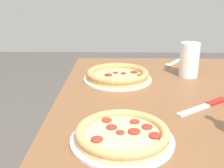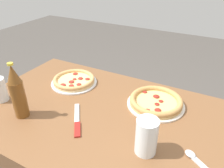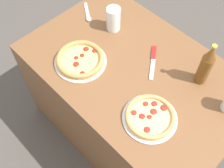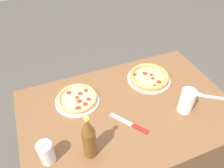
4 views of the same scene
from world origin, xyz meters
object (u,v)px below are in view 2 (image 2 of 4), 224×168
object	(u,v)px
glass_red_wine	(146,138)
beer_bottle	(17,92)
pizza_pepperoni	(156,102)
spoon	(198,161)
pizza_salami	(74,80)
knife	(77,121)

from	to	relation	value
glass_red_wine	beer_bottle	distance (m)	0.60
pizza_pepperoni	spoon	xyz separation A→B (m)	(0.25, -0.27, -0.01)
pizza_salami	beer_bottle	world-z (taller)	beer_bottle
pizza_pepperoni	knife	bearing A→B (deg)	-133.62
pizza_pepperoni	spoon	world-z (taller)	pizza_pepperoni
beer_bottle	knife	distance (m)	0.29
pizza_salami	beer_bottle	distance (m)	0.38
glass_red_wine	knife	size ratio (longest dim) A/B	0.73
pizza_pepperoni	pizza_salami	bearing A→B (deg)	-178.64
beer_bottle	spoon	world-z (taller)	beer_bottle
knife	spoon	world-z (taller)	spoon
beer_bottle	knife	world-z (taller)	beer_bottle
pizza_salami	spoon	bearing A→B (deg)	-19.33
pizza_salami	beer_bottle	xyz separation A→B (m)	(-0.03, -0.36, 0.11)
spoon	pizza_pepperoni	bearing A→B (deg)	132.24
pizza_salami	glass_red_wine	distance (m)	0.63
spoon	knife	bearing A→B (deg)	-178.12
glass_red_wine	spoon	distance (m)	0.20
glass_red_wine	pizza_pepperoni	bearing A→B (deg)	100.82
beer_bottle	knife	size ratio (longest dim) A/B	1.32
pizza_salami	glass_red_wine	size ratio (longest dim) A/B	1.80
pizza_pepperoni	glass_red_wine	size ratio (longest dim) A/B	1.93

